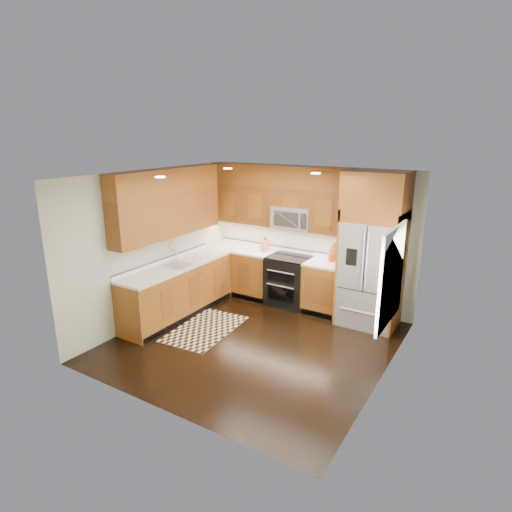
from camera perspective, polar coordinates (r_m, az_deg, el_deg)
The scene contains 16 objects.
ground at distance 6.86m, azimuth -0.36°, elevation -11.42°, with size 4.00×4.00×0.00m, color black.
wall_back at distance 8.06m, azimuth 7.16°, elevation 2.63°, with size 4.00×0.02×2.60m, color #B4BCA9.
wall_left at distance 7.57m, azimuth -13.35°, elevation 1.39°, with size 0.02×4.00×2.60m, color #B4BCA9.
wall_right at distance 5.62m, azimuth 17.24°, elevation -4.17°, with size 0.02×4.00×2.60m, color #B4BCA9.
window at distance 5.78m, azimuth 17.62°, elevation -2.59°, with size 0.04×1.10×1.30m.
base_cabinets at distance 7.99m, azimuth -4.47°, elevation -3.79°, with size 2.85×3.00×0.90m.
countertop at distance 7.85m, azimuth -3.21°, elevation -0.52°, with size 2.86×3.01×0.04m.
upper_cabinets at distance 7.70m, azimuth -3.41°, elevation 7.58°, with size 2.85×3.00×1.15m.
range at distance 8.12m, azimuth 4.37°, elevation -3.32°, with size 0.76×0.67×0.95m.
microwave at distance 7.91m, azimuth 4.99°, elevation 5.10°, with size 0.76×0.40×0.42m.
refrigerator at distance 7.29m, azimuth 15.25°, elevation 0.72°, with size 0.98×0.75×2.60m.
sink_faucet at distance 7.63m, azimuth -10.59°, elevation -0.71°, with size 0.54×0.44×0.37m.
rug at distance 7.32m, azimuth -6.79°, elevation -9.62°, with size 0.88×1.47×0.01m, color black.
knife_block at distance 8.32m, azimuth 1.23°, elevation 1.43°, with size 0.13×0.16×0.28m.
utensil_crock at distance 7.75m, azimuth 10.04°, elevation 0.02°, with size 0.13×0.13×0.32m.
cutting_board at distance 7.89m, azimuth 10.66°, elevation -0.47°, with size 0.32×0.32×0.02m, color brown.
Camera 1 is at (3.21, -5.15, 3.21)m, focal length 30.00 mm.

